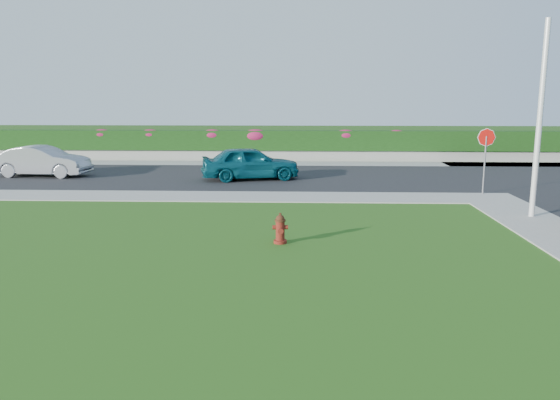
{
  "coord_description": "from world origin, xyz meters",
  "views": [
    {
      "loc": [
        0.32,
        -10.21,
        3.52
      ],
      "look_at": [
        -0.21,
        3.72,
        0.9
      ],
      "focal_mm": 35.0,
      "sensor_mm": 36.0,
      "label": 1
    }
  ],
  "objects_px": {
    "fire_hydrant": "(280,229)",
    "utility_pole": "(540,121)",
    "sedan_silver": "(42,161)",
    "sedan_teal": "(250,163)",
    "stop_sign": "(486,146)"
  },
  "relations": [
    {
      "from": "sedan_teal",
      "to": "stop_sign",
      "type": "bearing_deg",
      "value": -123.87
    },
    {
      "from": "sedan_teal",
      "to": "sedan_silver",
      "type": "height_order",
      "value": "sedan_teal"
    },
    {
      "from": "fire_hydrant",
      "to": "sedan_teal",
      "type": "relative_size",
      "value": 0.18
    },
    {
      "from": "sedan_silver",
      "to": "utility_pole",
      "type": "xyz_separation_m",
      "value": [
        18.46,
        -7.69,
        2.14
      ]
    },
    {
      "from": "sedan_silver",
      "to": "fire_hydrant",
      "type": "bearing_deg",
      "value": -130.86
    },
    {
      "from": "fire_hydrant",
      "to": "sedan_teal",
      "type": "height_order",
      "value": "sedan_teal"
    },
    {
      "from": "sedan_silver",
      "to": "utility_pole",
      "type": "height_order",
      "value": "utility_pole"
    },
    {
      "from": "sedan_silver",
      "to": "sedan_teal",
      "type": "bearing_deg",
      "value": -89.82
    },
    {
      "from": "utility_pole",
      "to": "stop_sign",
      "type": "bearing_deg",
      "value": 92.75
    },
    {
      "from": "fire_hydrant",
      "to": "utility_pole",
      "type": "distance_m",
      "value": 8.43
    },
    {
      "from": "fire_hydrant",
      "to": "sedan_silver",
      "type": "bearing_deg",
      "value": 130.7
    },
    {
      "from": "fire_hydrant",
      "to": "sedan_teal",
      "type": "distance_m",
      "value": 10.47
    },
    {
      "from": "sedan_teal",
      "to": "sedan_silver",
      "type": "relative_size",
      "value": 1.02
    },
    {
      "from": "utility_pole",
      "to": "stop_sign",
      "type": "relative_size",
      "value": 2.35
    },
    {
      "from": "utility_pole",
      "to": "stop_sign",
      "type": "height_order",
      "value": "utility_pole"
    }
  ]
}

